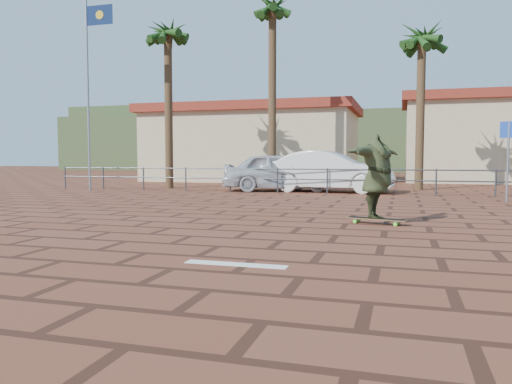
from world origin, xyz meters
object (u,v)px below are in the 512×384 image
skateboarder (377,176)px  car_silver (279,172)px  longboard (376,219)px  car_white (329,171)px

skateboarder → car_silver: skateboarder is taller
longboard → car_silver: 10.56m
skateboarder → longboard: bearing=3.1°
car_white → longboard: bearing=-162.2°
longboard → skateboarder: (-0.00, -0.00, 0.92)m
longboard → car_white: bearing=118.1°
skateboarder → car_white: size_ratio=0.43×
car_silver → longboard: bearing=-169.1°
longboard → skateboarder: size_ratio=0.58×
car_silver → car_white: 2.11m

